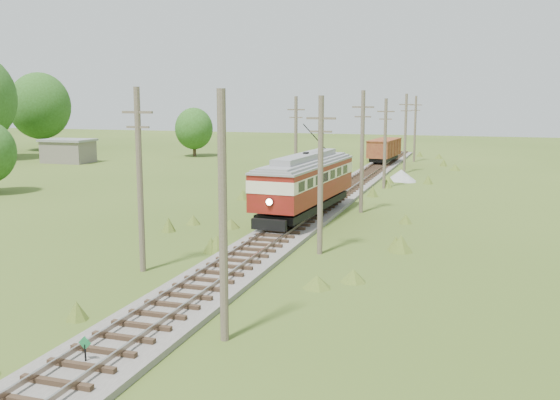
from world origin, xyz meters
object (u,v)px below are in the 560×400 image
(gravel_pile, at_px, (402,176))
(switch_marker, at_px, (85,349))
(gondola, at_px, (384,149))
(streetcar, at_px, (306,180))

(gravel_pile, bearing_deg, switch_marker, -94.94)
(gondola, relative_size, gravel_pile, 2.50)
(switch_marker, distance_m, streetcar, 25.64)
(gondola, xyz_separation_m, gravel_pile, (3.99, -14.53, -1.49))
(gondola, bearing_deg, switch_marker, -85.35)
(gravel_pile, bearing_deg, streetcar, -99.86)
(switch_marker, bearing_deg, gravel_pile, 85.06)
(switch_marker, xyz_separation_m, streetcar, (0.20, 25.55, 2.19))
(streetcar, relative_size, gondola, 1.63)
(streetcar, distance_m, gondola, 37.49)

